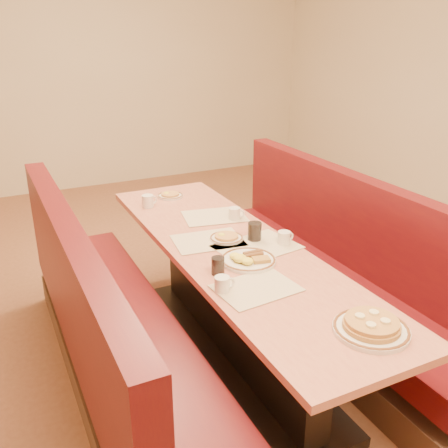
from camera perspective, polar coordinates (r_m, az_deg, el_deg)
name	(u,v)px	position (r m, az deg, el deg)	size (l,w,h in m)	color
ground	(232,357)	(3.22, 0.96, -14.93)	(8.00, 8.00, 0.00)	#9E6647
room_envelope	(235,23)	(2.58, 1.25, 21.97)	(6.04, 8.04, 2.82)	beige
diner_table	(233,305)	(3.01, 1.01, -9.20)	(0.70, 2.50, 0.75)	black
booth_left	(111,338)	(2.81, -12.75, -12.60)	(0.55, 2.50, 1.05)	#4C3326
booth_right	(332,281)	(3.37, 12.22, -6.36)	(0.55, 2.50, 1.05)	#4C3326
placemat_near_left	(256,288)	(2.41, 3.71, -7.29)	(0.38, 0.28, 0.00)	beige
placemat_near_right	(257,247)	(2.84, 3.77, -2.60)	(0.44, 0.33, 0.00)	beige
placemat_far_left	(208,241)	(2.91, -1.83, -1.90)	(0.40, 0.30, 0.00)	beige
placemat_far_right	(214,216)	(3.28, -1.10, 0.90)	(0.40, 0.30, 0.00)	beige
pancake_plate	(371,327)	(2.17, 16.49, -11.23)	(0.31, 0.31, 0.07)	white
eggs_plate	(248,260)	(2.65, 2.74, -4.08)	(0.29, 0.29, 0.06)	white
extra_plate_mid	(226,238)	(2.93, 0.27, -1.57)	(0.20, 0.20, 0.04)	white
extra_plate_far	(170,195)	(3.68, -6.17, 3.28)	(0.19, 0.19, 0.04)	white
coffee_mug_a	(284,238)	(2.88, 6.92, -1.57)	(0.10, 0.07, 0.08)	white
coffee_mug_b	(223,284)	(2.36, -0.15, -6.87)	(0.10, 0.07, 0.08)	white
coffee_mug_c	(235,213)	(3.22, 1.24, 1.21)	(0.10, 0.07, 0.08)	white
coffee_mug_d	(148,201)	(3.49, -8.66, 2.64)	(0.11, 0.08, 0.09)	white
soda_tumbler_near	(218,266)	(2.52, -0.70, -4.81)	(0.07, 0.07, 0.09)	black
soda_tumbler_mid	(255,232)	(2.91, 3.52, -0.88)	(0.08, 0.08, 0.11)	black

